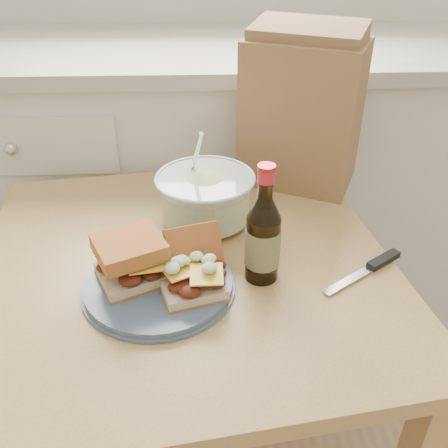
{
  "coord_description": "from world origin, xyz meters",
  "views": [
    {
      "loc": [
        0.01,
        0.16,
        1.29
      ],
      "look_at": [
        0.04,
        0.99,
        0.76
      ],
      "focal_mm": 40.0,
      "sensor_mm": 36.0,
      "label": 1
    }
  ],
  "objects_px": {
    "dining_table": "(189,296)",
    "paper_bag": "(301,114)",
    "plate": "(159,284)",
    "coleslaw_bowl": "(206,200)",
    "beer_bottle": "(263,238)"
  },
  "relations": [
    {
      "from": "coleslaw_bowl",
      "to": "paper_bag",
      "type": "xyz_separation_m",
      "value": [
        0.24,
        0.2,
        0.12
      ]
    },
    {
      "from": "dining_table",
      "to": "coleslaw_bowl",
      "type": "height_order",
      "value": "coleslaw_bowl"
    },
    {
      "from": "coleslaw_bowl",
      "to": "paper_bag",
      "type": "relative_size",
      "value": 0.62
    },
    {
      "from": "dining_table",
      "to": "paper_bag",
      "type": "bearing_deg",
      "value": 42.24
    },
    {
      "from": "plate",
      "to": "paper_bag",
      "type": "bearing_deg",
      "value": 52.49
    },
    {
      "from": "dining_table",
      "to": "beer_bottle",
      "type": "xyz_separation_m",
      "value": [
        0.14,
        -0.06,
        0.19
      ]
    },
    {
      "from": "beer_bottle",
      "to": "paper_bag",
      "type": "xyz_separation_m",
      "value": [
        0.13,
        0.4,
        0.09
      ]
    },
    {
      "from": "plate",
      "to": "coleslaw_bowl",
      "type": "bearing_deg",
      "value": 68.56
    },
    {
      "from": "dining_table",
      "to": "paper_bag",
      "type": "distance_m",
      "value": 0.52
    },
    {
      "from": "plate",
      "to": "paper_bag",
      "type": "height_order",
      "value": "paper_bag"
    },
    {
      "from": "coleslaw_bowl",
      "to": "dining_table",
      "type": "bearing_deg",
      "value": -105.24
    },
    {
      "from": "plate",
      "to": "dining_table",
      "type": "bearing_deg",
      "value": 59.54
    },
    {
      "from": "dining_table",
      "to": "coleslaw_bowl",
      "type": "relative_size",
      "value": 4.23
    },
    {
      "from": "plate",
      "to": "beer_bottle",
      "type": "relative_size",
      "value": 1.16
    },
    {
      "from": "dining_table",
      "to": "paper_bag",
      "type": "height_order",
      "value": "paper_bag"
    }
  ]
}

